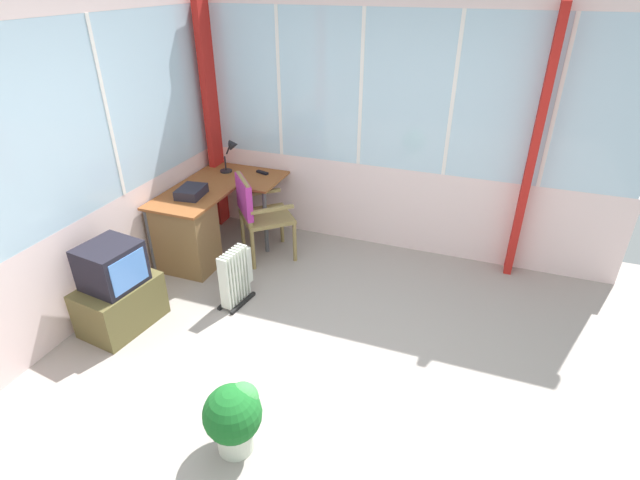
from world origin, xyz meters
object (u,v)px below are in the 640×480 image
object	(u,v)px
wooden_armchair	(254,208)
paper_tray	(191,192)
desk_lamp	(232,151)
tv_on_stand	(118,291)
tv_remote	(262,172)
space_heater	(236,276)
desk	(190,230)
potted_plant	(234,415)

from	to	relation	value
wooden_armchair	paper_tray	bearing A→B (deg)	114.72
desk_lamp	tv_on_stand	distance (m)	2.02
tv_remote	wooden_armchair	distance (m)	0.59
tv_on_stand	space_heater	xyz separation A→B (m)	(0.64, -0.75, -0.07)
tv_remote	desk_lamp	bearing A→B (deg)	110.87
tv_remote	tv_on_stand	bearing A→B (deg)	-173.09
desk	paper_tray	xyz separation A→B (m)	(0.11, 0.00, 0.37)
desk_lamp	wooden_armchair	distance (m)	0.82
desk_lamp	tv_remote	size ratio (longest dim) A/B	2.31
space_heater	potted_plant	world-z (taller)	space_heater
paper_tray	tv_remote	bearing A→B (deg)	-25.53
wooden_armchair	tv_on_stand	bearing A→B (deg)	158.36
tv_on_stand	wooden_armchair	bearing A→B (deg)	-21.64
wooden_armchair	potted_plant	size ratio (longest dim) A/B	1.87
wooden_armchair	potted_plant	distance (m)	2.38
paper_tray	space_heater	xyz separation A→B (m)	(-0.52, -0.74, -0.50)
desk_lamp	tv_remote	distance (m)	0.41
wooden_armchair	tv_on_stand	size ratio (longest dim) A/B	1.17
desk_lamp	tv_on_stand	world-z (taller)	desk_lamp
paper_tray	potted_plant	size ratio (longest dim) A/B	0.62
paper_tray	wooden_armchair	distance (m)	0.63
desk	paper_tray	size ratio (longest dim) A/B	4.59
tv_on_stand	potted_plant	bearing A→B (deg)	-116.52
wooden_armchair	tv_on_stand	xyz separation A→B (m)	(-1.41, 0.56, -0.23)
desk	potted_plant	world-z (taller)	desk
space_heater	desk_lamp	bearing A→B (deg)	28.67
tv_on_stand	potted_plant	size ratio (longest dim) A/B	1.60
desk_lamp	space_heater	size ratio (longest dim) A/B	0.65
desk_lamp	space_heater	world-z (taller)	desk_lamp
tv_remote	paper_tray	world-z (taller)	paper_tray
tv_on_stand	desk_lamp	bearing A→B (deg)	-1.27
desk	desk_lamp	size ratio (longest dim) A/B	3.96
desk_lamp	paper_tray	bearing A→B (deg)	177.61
paper_tray	space_heater	world-z (taller)	paper_tray
desk_lamp	potted_plant	distance (m)	3.13
desk	tv_on_stand	bearing A→B (deg)	179.29
tv_remote	tv_on_stand	distance (m)	2.02
tv_remote	potted_plant	distance (m)	2.96
desk_lamp	paper_tray	xyz separation A→B (m)	(-0.78, 0.03, -0.18)
tv_remote	paper_tray	bearing A→B (deg)	172.67
potted_plant	space_heater	bearing A→B (deg)	28.55
paper_tray	potted_plant	world-z (taller)	paper_tray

